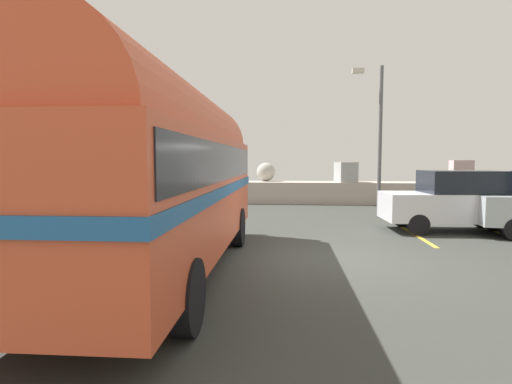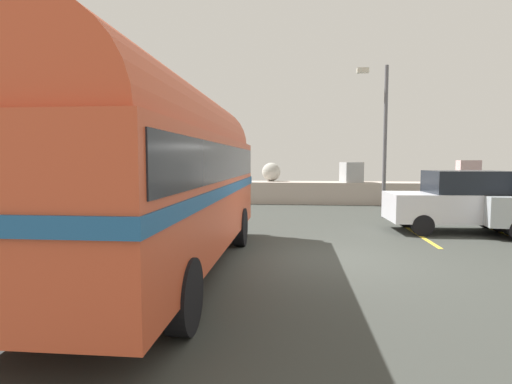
% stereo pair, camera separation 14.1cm
% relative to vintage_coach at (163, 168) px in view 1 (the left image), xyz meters
% --- Properties ---
extents(ground, '(32.00, 26.00, 0.02)m').
position_rel_vintage_coach_xyz_m(ground, '(3.24, 1.46, -2.04)').
color(ground, '#383B36').
extents(breakwater, '(31.36, 2.11, 2.38)m').
position_rel_vintage_coach_xyz_m(breakwater, '(3.22, 13.25, -1.37)').
color(breakwater, '#B3A599').
rests_on(breakwater, ground).
extents(vintage_coach, '(2.57, 8.62, 3.70)m').
position_rel_vintage_coach_xyz_m(vintage_coach, '(0.00, 0.00, 0.00)').
color(vintage_coach, black).
rests_on(vintage_coach, ground).
extents(parked_car_nearest, '(4.17, 1.87, 1.86)m').
position_rel_vintage_coach_xyz_m(parked_car_nearest, '(7.39, 5.30, -1.08)').
color(parked_car_nearest, black).
rests_on(parked_car_nearest, ground).
extents(lamp_post, '(1.11, 0.53, 5.72)m').
position_rel_vintage_coach_xyz_m(lamp_post, '(5.62, 8.28, 1.21)').
color(lamp_post, '#5B5B60').
rests_on(lamp_post, ground).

